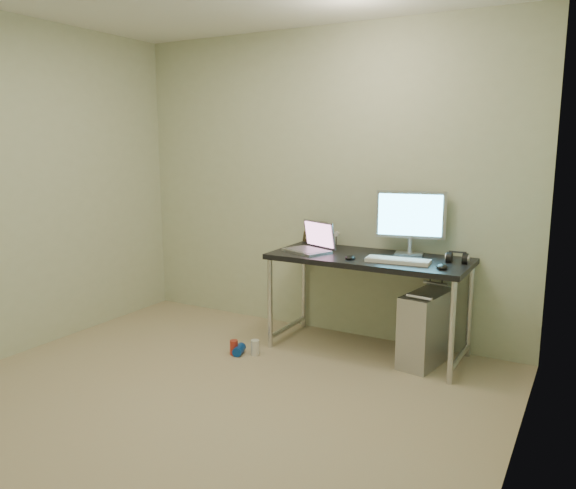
% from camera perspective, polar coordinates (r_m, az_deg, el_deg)
% --- Properties ---
extents(floor, '(3.50, 3.50, 0.00)m').
position_cam_1_polar(floor, '(3.56, -9.73, -16.29)').
color(floor, tan).
rests_on(floor, ground).
extents(wall_back, '(3.50, 0.02, 2.50)m').
position_cam_1_polar(wall_back, '(4.69, 3.39, 6.18)').
color(wall_back, beige).
rests_on(wall_back, ground).
extents(wall_right, '(0.02, 3.50, 2.50)m').
position_cam_1_polar(wall_right, '(2.50, 22.36, 1.74)').
color(wall_right, beige).
rests_on(wall_right, ground).
extents(desk, '(1.48, 0.65, 0.75)m').
position_cam_1_polar(desk, '(4.26, 8.21, -2.30)').
color(desk, black).
rests_on(desk, ground).
extents(tower_computer, '(0.30, 0.54, 0.56)m').
position_cam_1_polar(tower_computer, '(4.22, 13.85, -8.24)').
color(tower_computer, '#BABBC0').
rests_on(tower_computer, ground).
extents(cable_a, '(0.01, 0.16, 0.69)m').
position_cam_1_polar(cable_a, '(4.45, 14.27, -5.46)').
color(cable_a, black).
rests_on(cable_a, ground).
extents(cable_b, '(0.02, 0.11, 0.71)m').
position_cam_1_polar(cable_b, '(4.42, 15.32, -5.91)').
color(cable_b, black).
rests_on(cable_b, ground).
extents(can_red, '(0.08, 0.08, 0.11)m').
position_cam_1_polar(can_red, '(4.35, -5.52, -10.37)').
color(can_red, '#AC2C21').
rests_on(can_red, ground).
extents(can_white, '(0.09, 0.09, 0.12)m').
position_cam_1_polar(can_white, '(4.32, -3.36, -10.42)').
color(can_white, silver).
rests_on(can_white, ground).
extents(can_blue, '(0.11, 0.15, 0.07)m').
position_cam_1_polar(can_blue, '(4.35, -4.99, -10.61)').
color(can_blue, '#0C3EA0').
rests_on(can_blue, ground).
extents(laptop, '(0.41, 0.38, 0.23)m').
position_cam_1_polar(laptop, '(4.38, 2.41, 0.02)').
color(laptop, silver).
rests_on(laptop, desk).
extents(monitor, '(0.51, 0.19, 0.48)m').
position_cam_1_polar(monitor, '(4.30, 12.34, 2.67)').
color(monitor, silver).
rests_on(monitor, desk).
extents(keyboard, '(0.46, 0.19, 0.03)m').
position_cam_1_polar(keyboard, '(4.05, 11.11, -1.61)').
color(keyboard, white).
rests_on(keyboard, desk).
extents(mouse_right, '(0.11, 0.14, 0.04)m').
position_cam_1_polar(mouse_right, '(3.92, 15.39, -2.09)').
color(mouse_right, black).
rests_on(mouse_right, desk).
extents(mouse_left, '(0.09, 0.13, 0.04)m').
position_cam_1_polar(mouse_left, '(4.11, 6.34, -1.21)').
color(mouse_left, black).
rests_on(mouse_left, desk).
extents(headphones, '(0.15, 0.09, 0.10)m').
position_cam_1_polar(headphones, '(4.15, 16.82, -1.40)').
color(headphones, black).
rests_on(headphones, desk).
extents(picture_frame, '(0.25, 0.13, 0.19)m').
position_cam_1_polar(picture_frame, '(4.73, 2.74, 1.28)').
color(picture_frame, black).
rests_on(picture_frame, desk).
extents(webcam, '(0.04, 0.03, 0.12)m').
position_cam_1_polar(webcam, '(4.60, 4.93, 0.93)').
color(webcam, silver).
rests_on(webcam, desk).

